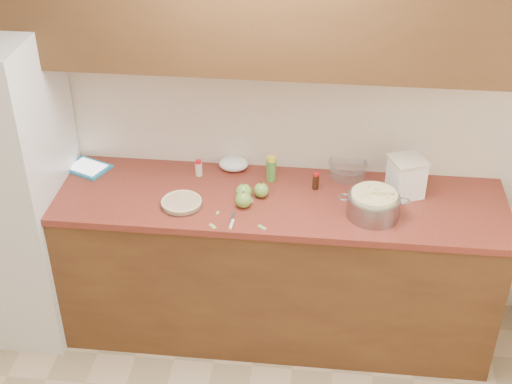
# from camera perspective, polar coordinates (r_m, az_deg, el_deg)

# --- Properties ---
(room_shell) EXTENTS (3.60, 3.60, 3.60)m
(room_shell) POSITION_cam_1_polar(r_m,az_deg,el_deg) (2.44, -3.44, -11.90)
(room_shell) COLOR tan
(room_shell) RESTS_ON ground
(counter_run) EXTENTS (2.64, 0.68, 0.92)m
(counter_run) POSITION_cam_1_polar(r_m,az_deg,el_deg) (4.09, 0.24, -5.74)
(counter_run) COLOR brown
(counter_run) RESTS_ON ground
(fridge) EXTENTS (0.70, 0.70, 1.80)m
(fridge) POSITION_cam_1_polar(r_m,az_deg,el_deg) (4.18, -19.83, 0.35)
(fridge) COLOR silver
(fridge) RESTS_ON ground
(pie) EXTENTS (0.22, 0.22, 0.04)m
(pie) POSITION_cam_1_polar(r_m,az_deg,el_deg) (3.76, -5.98, -0.87)
(pie) COLOR silver
(pie) RESTS_ON counter_run
(colander) EXTENTS (0.36, 0.27, 0.14)m
(colander) POSITION_cam_1_polar(r_m,az_deg,el_deg) (3.69, 9.37, -1.02)
(colander) COLOR gray
(colander) RESTS_ON counter_run
(flour_canister) EXTENTS (0.23, 0.23, 0.22)m
(flour_canister) POSITION_cam_1_polar(r_m,az_deg,el_deg) (3.87, 11.94, 1.23)
(flour_canister) COLOR white
(flour_canister) RESTS_ON counter_run
(tablet) EXTENTS (0.28, 0.25, 0.02)m
(tablet) POSITION_cam_1_polar(r_m,az_deg,el_deg) (4.17, -13.32, 1.90)
(tablet) COLOR teal
(tablet) RESTS_ON counter_run
(paring_knife) EXTENTS (0.03, 0.16, 0.02)m
(paring_knife) POSITION_cam_1_polar(r_m,az_deg,el_deg) (3.61, -1.95, -2.50)
(paring_knife) COLOR gray
(paring_knife) RESTS_ON counter_run
(lemon_bottle) EXTENTS (0.05, 0.05, 0.15)m
(lemon_bottle) POSITION_cam_1_polar(r_m,az_deg,el_deg) (3.93, 1.23, 1.87)
(lemon_bottle) COLOR #4C8C38
(lemon_bottle) RESTS_ON counter_run
(cinnamon_shaker) EXTENTS (0.04, 0.04, 0.09)m
(cinnamon_shaker) POSITION_cam_1_polar(r_m,az_deg,el_deg) (3.99, -4.61, 1.91)
(cinnamon_shaker) COLOR beige
(cinnamon_shaker) RESTS_ON counter_run
(vanilla_bottle) EXTENTS (0.04, 0.04, 0.10)m
(vanilla_bottle) POSITION_cam_1_polar(r_m,az_deg,el_deg) (3.87, 4.80, 0.88)
(vanilla_bottle) COLOR black
(vanilla_bottle) RESTS_ON counter_run
(mixing_bowl) EXTENTS (0.22, 0.22, 0.08)m
(mixing_bowl) POSITION_cam_1_polar(r_m,az_deg,el_deg) (4.01, 7.34, 1.89)
(mixing_bowl) COLOR silver
(mixing_bowl) RESTS_ON counter_run
(paper_towel) EXTENTS (0.20, 0.19, 0.07)m
(paper_towel) POSITION_cam_1_polar(r_m,az_deg,el_deg) (4.04, -1.79, 2.27)
(paper_towel) COLOR white
(paper_towel) RESTS_ON counter_run
(apple_left) EXTENTS (0.09, 0.09, 0.10)m
(apple_left) POSITION_cam_1_polar(r_m,az_deg,el_deg) (3.78, -0.98, 0.02)
(apple_left) COLOR olive
(apple_left) RESTS_ON counter_run
(apple_center) EXTENTS (0.08, 0.08, 0.09)m
(apple_center) POSITION_cam_1_polar(r_m,az_deg,el_deg) (3.80, 0.42, 0.14)
(apple_center) COLOR olive
(apple_center) RESTS_ON counter_run
(apple_front) EXTENTS (0.09, 0.09, 0.10)m
(apple_front) POSITION_cam_1_polar(r_m,az_deg,el_deg) (3.71, -1.02, -0.62)
(apple_front) COLOR olive
(apple_front) RESTS_ON counter_run
(peel_a) EXTENTS (0.04, 0.05, 0.00)m
(peel_a) POSITION_cam_1_polar(r_m,az_deg,el_deg) (3.60, -3.49, -2.75)
(peel_a) COLOR #83B055
(peel_a) RESTS_ON counter_run
(peel_b) EXTENTS (0.03, 0.05, 0.00)m
(peel_b) POSITION_cam_1_polar(r_m,az_deg,el_deg) (3.79, -0.41, -0.65)
(peel_b) COLOR #83B055
(peel_b) RESTS_ON counter_run
(peel_c) EXTENTS (0.05, 0.05, 0.00)m
(peel_c) POSITION_cam_1_polar(r_m,az_deg,el_deg) (3.58, 0.50, -2.85)
(peel_c) COLOR #83B055
(peel_c) RESTS_ON counter_run
(peel_d) EXTENTS (0.02, 0.03, 0.00)m
(peel_d) POSITION_cam_1_polar(r_m,az_deg,el_deg) (3.69, -3.09, -1.68)
(peel_d) COLOR #83B055
(peel_d) RESTS_ON counter_run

